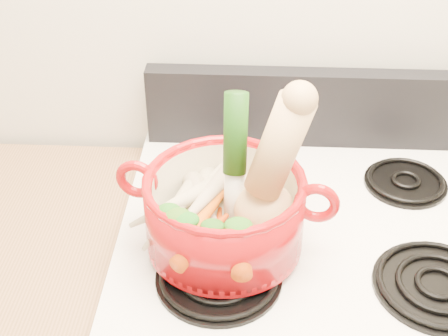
{
  "coord_description": "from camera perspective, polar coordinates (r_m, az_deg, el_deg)",
  "views": [
    {
      "loc": [
        -0.14,
        0.46,
        1.75
      ],
      "look_at": [
        -0.18,
        1.3,
        1.15
      ],
      "focal_mm": 50.0,
      "sensor_mm": 36.0,
      "label": 1
    }
  ],
  "objects": [
    {
      "name": "cooktop",
      "position": [
        1.25,
        8.74,
        -5.62
      ],
      "size": [
        0.78,
        0.67,
        0.03
      ],
      "primitive_type": "cube",
      "color": "white",
      "rests_on": "stove_body"
    },
    {
      "name": "control_backsplash",
      "position": [
        1.43,
        8.24,
        5.47
      ],
      "size": [
        0.76,
        0.05,
        0.18
      ],
      "primitive_type": "cube",
      "color": "black",
      "rests_on": "cooktop"
    },
    {
      "name": "burner_front_left",
      "position": [
        1.11,
        -0.48,
        -9.84
      ],
      "size": [
        0.22,
        0.22,
        0.02
      ],
      "primitive_type": "cylinder",
      "color": "black",
      "rests_on": "cooktop"
    },
    {
      "name": "burner_front_right",
      "position": [
        1.16,
        18.96,
        -10.02
      ],
      "size": [
        0.22,
        0.22,
        0.02
      ],
      "primitive_type": "cylinder",
      "color": "black",
      "rests_on": "cooktop"
    },
    {
      "name": "burner_back_left",
      "position": [
        1.34,
        0.28,
        -0.69
      ],
      "size": [
        0.17,
        0.17,
        0.02
      ],
      "primitive_type": "cylinder",
      "color": "black",
      "rests_on": "cooktop"
    },
    {
      "name": "burner_back_right",
      "position": [
        1.38,
        16.28,
        -1.15
      ],
      "size": [
        0.17,
        0.17,
        0.02
      ],
      "primitive_type": "cylinder",
      "color": "black",
      "rests_on": "cooktop"
    },
    {
      "name": "dutch_oven",
      "position": [
        1.12,
        0.05,
        -4.04
      ],
      "size": [
        0.33,
        0.33,
        0.14
      ],
      "primitive_type": "cylinder",
      "rotation": [
        0.0,
        0.0,
        -0.16
      ],
      "color": "#9B0A0D",
      "rests_on": "burner_front_left"
    },
    {
      "name": "pot_handle_left",
      "position": [
        1.13,
        -7.97,
        -1.01
      ],
      "size": [
        0.08,
        0.03,
        0.08
      ],
      "primitive_type": "torus",
      "rotation": [
        1.57,
        0.0,
        -0.16
      ],
      "color": "#9B0A0D",
      "rests_on": "dutch_oven"
    },
    {
      "name": "pot_handle_right",
      "position": [
        1.07,
        8.49,
        -3.18
      ],
      "size": [
        0.08,
        0.03,
        0.08
      ],
      "primitive_type": "torus",
      "rotation": [
        1.57,
        0.0,
        -0.16
      ],
      "color": "#9B0A0D",
      "rests_on": "dutch_oven"
    },
    {
      "name": "squash",
      "position": [
        1.06,
        4.52,
        -0.08
      ],
      "size": [
        0.22,
        0.16,
        0.3
      ],
      "primitive_type": null,
      "rotation": [
        0.0,
        0.31,
        0.28
      ],
      "color": "tan",
      "rests_on": "dutch_oven"
    },
    {
      "name": "leek",
      "position": [
        1.08,
        1.0,
        0.5
      ],
      "size": [
        0.05,
        0.1,
        0.27
      ],
      "primitive_type": "cylinder",
      "rotation": [
        -0.2,
        0.0,
        -0.04
      ],
      "color": "silver",
      "rests_on": "dutch_oven"
    },
    {
      "name": "ginger",
      "position": [
        1.21,
        1.13,
        -1.52
      ],
      "size": [
        0.1,
        0.08,
        0.05
      ],
      "primitive_type": "ellipsoid",
      "rotation": [
        0.0,
        0.0,
        0.15
      ],
      "color": "tan",
      "rests_on": "dutch_oven"
    },
    {
      "name": "parsnip_0",
      "position": [
        1.15,
        -2.1,
        -4.1
      ],
      "size": [
        0.05,
        0.23,
        0.06
      ],
      "primitive_type": "cone",
      "rotation": [
        1.66,
        0.0,
        -0.04
      ],
      "color": "#EDE5C1",
      "rests_on": "dutch_oven"
    },
    {
      "name": "parsnip_1",
      "position": [
        1.14,
        -4.79,
        -3.98
      ],
      "size": [
        0.12,
        0.19,
        0.06
      ],
      "primitive_type": "cone",
      "rotation": [
        1.66,
        0.0,
        -0.44
      ],
      "color": "beige",
      "rests_on": "dutch_oven"
    },
    {
      "name": "parsnip_2",
      "position": [
        1.14,
        -1.56,
        -3.61
      ],
      "size": [
        0.11,
        0.17,
        0.05
      ],
      "primitive_type": "cone",
      "rotation": [
        1.66,
        0.0,
        0.44
      ],
      "color": "beige",
      "rests_on": "dutch_oven"
    },
    {
      "name": "parsnip_3",
      "position": [
        1.14,
        -4.25,
        -3.06
      ],
      "size": [
        0.19,
        0.14,
        0.06
      ],
      "primitive_type": "cone",
      "rotation": [
        1.66,
        0.0,
        -1.0
      ],
      "color": "beige",
      "rests_on": "dutch_oven"
    },
    {
      "name": "parsnip_4",
      "position": [
        1.17,
        -1.74,
        -1.65
      ],
      "size": [
        0.14,
        0.17,
        0.05
      ],
      "primitive_type": "cone",
      "rotation": [
        1.66,
        0.0,
        -0.65
      ],
      "color": "beige",
      "rests_on": "dutch_oven"
    },
    {
      "name": "parsnip_5",
      "position": [
        1.12,
        -2.32,
        -3.37
      ],
      "size": [
        0.13,
        0.19,
        0.06
      ],
      "primitive_type": "cone",
      "rotation": [
        1.66,
        0.0,
        -0.52
      ],
      "color": "beige",
      "rests_on": "dutch_oven"
    },
    {
      "name": "carrot_0",
      "position": [
        1.1,
        -0.67,
        -6.45
      ],
      "size": [
        0.03,
        0.15,
        0.04
      ],
      "primitive_type": "cone",
      "rotation": [
        1.66,
        0.0,
        -0.02
      ],
      "color": "#C8490A",
      "rests_on": "dutch_oven"
    },
    {
      "name": "carrot_1",
      "position": [
        1.11,
        -2.84,
        -5.58
      ],
      "size": [
        0.1,
        0.14,
        0.04
      ],
      "primitive_type": "cone",
      "rotation": [
        1.66,
        0.0,
        -0.57
      ],
      "color": "#C8600A",
      "rests_on": "dutch_oven"
    },
    {
      "name": "carrot_2",
      "position": [
        1.08,
        1.68,
        -6.19
      ],
      "size": [
        0.04,
        0.19,
        0.05
      ],
      "primitive_type": "cone",
      "rotation": [
        1.66,
        0.0,
        0.02
      ],
      "color": "#D23C0A",
      "rests_on": "dutch_oven"
    },
    {
      "name": "carrot_3",
      "position": [
        1.06,
        -1.94,
        -6.66
      ],
      "size": [
        0.1,
        0.14,
        0.04
      ],
      "primitive_type": "cone",
      "rotation": [
        1.66,
        0.0,
        -0.55
      ],
      "color": "#D53C0A",
      "rests_on": "dutch_oven"
    },
    {
      "name": "carrot_4",
      "position": [
        1.09,
        -2.08,
        -4.9
      ],
      "size": [
        0.11,
        0.17,
        0.05
      ],
      "primitive_type": "cone",
      "rotation": [
        1.66,
        0.0,
        -0.45
      ],
      "color": "#BB4E09",
      "rests_on": "dutch_oven"
    }
  ]
}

